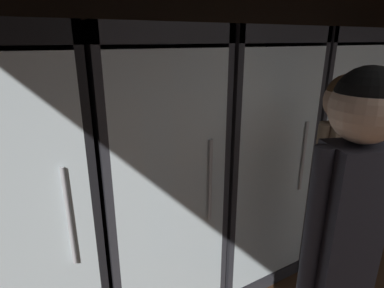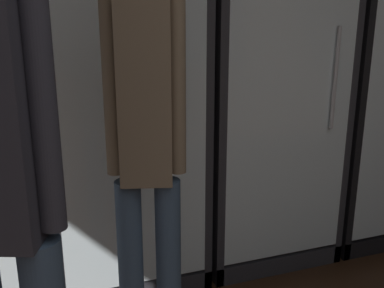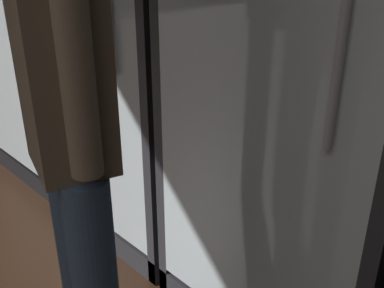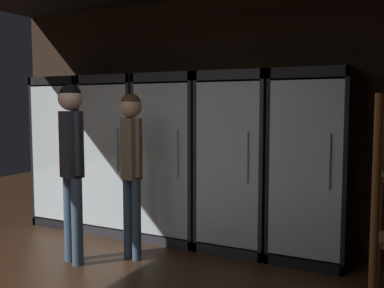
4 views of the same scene
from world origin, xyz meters
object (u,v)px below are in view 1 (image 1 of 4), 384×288
(cooler_right, at_px, (312,145))
(shopper_far, at_px, (333,184))
(shopper_near, at_px, (342,245))
(cooler_left, at_px, (150,184))
(cooler_far_left, at_px, (15,216))
(cooler_center, at_px, (244,161))
(cooler_far_right, at_px, (365,132))

(cooler_right, xyz_separation_m, shopper_far, (-0.83, -0.81, 0.17))
(shopper_near, bearing_deg, cooler_left, 103.35)
(cooler_right, bearing_deg, cooler_far_left, 180.00)
(cooler_center, distance_m, shopper_far, 0.83)
(cooler_left, xyz_separation_m, shopper_near, (0.28, -1.17, 0.17))
(cooler_far_left, relative_size, cooler_center, 1.00)
(cooler_right, distance_m, cooler_far_right, 0.78)
(shopper_near, bearing_deg, cooler_far_right, 29.60)
(cooler_far_left, height_order, shopper_near, cooler_far_left)
(shopper_near, distance_m, shopper_far, 0.57)
(cooler_far_right, relative_size, shopper_far, 1.14)
(cooler_left, bearing_deg, cooler_center, -0.08)
(cooler_left, height_order, cooler_center, same)
(cooler_left, bearing_deg, cooler_right, 0.01)
(cooler_far_left, relative_size, shopper_near, 1.09)
(shopper_far, bearing_deg, cooler_left, 131.82)
(cooler_left, bearing_deg, shopper_near, -76.65)
(cooler_left, xyz_separation_m, cooler_far_right, (2.34, -0.00, 0.01))
(cooler_far_right, bearing_deg, cooler_right, 179.92)
(cooler_far_left, xyz_separation_m, shopper_near, (1.06, -1.17, 0.17))
(cooler_left, height_order, shopper_far, cooler_left)
(cooler_far_right, bearing_deg, shopper_far, -153.43)
(cooler_center, distance_m, cooler_far_right, 1.56)
(cooler_left, distance_m, cooler_right, 1.56)
(cooler_center, bearing_deg, shopper_near, -113.27)
(cooler_left, relative_size, cooler_right, 1.00)
(cooler_center, bearing_deg, cooler_far_right, 0.01)
(cooler_right, relative_size, cooler_far_right, 1.00)
(cooler_center, xyz_separation_m, cooler_right, (0.78, 0.00, -0.00))
(cooler_center, height_order, cooler_far_right, same)
(cooler_far_left, bearing_deg, cooler_left, -0.04)
(cooler_left, distance_m, cooler_center, 0.78)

